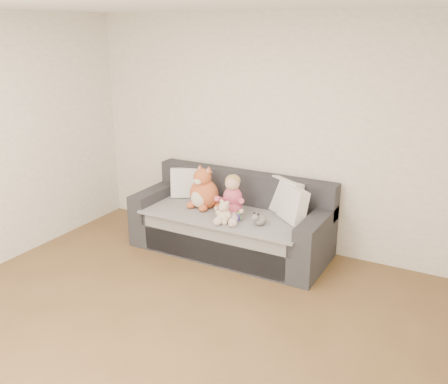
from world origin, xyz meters
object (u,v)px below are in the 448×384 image
toddler (232,199)px  sippy_cup (239,216)px  plush_cat (203,191)px  sofa (232,224)px  teddy_bear (224,214)px

toddler → sippy_cup: bearing=-44.4°
plush_cat → sippy_cup: 0.59m
sofa → teddy_bear: size_ratio=8.68×
toddler → teddy_bear: size_ratio=1.90×
sofa → teddy_bear: (0.09, -0.36, 0.26)m
plush_cat → teddy_bear: size_ratio=2.04×
plush_cat → sofa: bearing=16.0°
sofa → plush_cat: bearing=-171.3°
teddy_bear → plush_cat: bearing=157.4°
teddy_bear → sippy_cup: (0.11, 0.12, -0.05)m
plush_cat → teddy_bear: 0.53m
toddler → sippy_cup: (0.12, -0.07, -0.14)m
teddy_bear → toddler: bearing=105.5°
sofa → sippy_cup: sofa is taller
sofa → teddy_bear: sofa is taller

